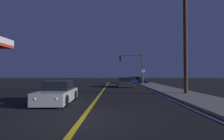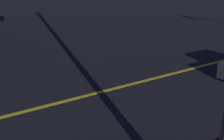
{
  "view_description": "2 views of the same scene",
  "coord_description": "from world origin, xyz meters",
  "px_view_note": "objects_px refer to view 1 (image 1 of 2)",
  "views": [
    {
      "loc": [
        1.29,
        -6.64,
        1.75
      ],
      "look_at": [
        0.89,
        18.71,
        2.39
      ],
      "focal_mm": 28.01,
      "sensor_mm": 36.0,
      "label": 1
    },
    {
      "loc": [
        9.94,
        4.18,
        4.77
      ],
      "look_at": [
        1.75,
        9.87,
        1.53
      ],
      "focal_mm": 50.33,
      "sensor_mm": 36.0,
      "label": 2
    }
  ],
  "objects_px": {
    "car_following_oncoming_navy": "(136,81)",
    "utility_pole_right": "(185,32)",
    "car_lead_oncoming_silver": "(58,93)",
    "traffic_signal_near_right": "(134,63)",
    "street_sign_corner": "(143,75)",
    "car_parked_curb_charcoal": "(124,83)"
  },
  "relations": [
    {
      "from": "car_parked_curb_charcoal",
      "to": "traffic_signal_near_right",
      "type": "relative_size",
      "value": 0.8
    },
    {
      "from": "car_lead_oncoming_silver",
      "to": "street_sign_corner",
      "type": "relative_size",
      "value": 1.66
    },
    {
      "from": "car_parked_curb_charcoal",
      "to": "car_following_oncoming_navy",
      "type": "height_order",
      "value": "same"
    },
    {
      "from": "car_following_oncoming_navy",
      "to": "traffic_signal_near_right",
      "type": "bearing_deg",
      "value": -31.62
    },
    {
      "from": "car_parked_curb_charcoal",
      "to": "utility_pole_right",
      "type": "relative_size",
      "value": 0.43
    },
    {
      "from": "car_parked_curb_charcoal",
      "to": "street_sign_corner",
      "type": "distance_m",
      "value": 5.41
    },
    {
      "from": "car_following_oncoming_navy",
      "to": "utility_pole_right",
      "type": "height_order",
      "value": "utility_pole_right"
    },
    {
      "from": "car_lead_oncoming_silver",
      "to": "traffic_signal_near_right",
      "type": "relative_size",
      "value": 0.76
    },
    {
      "from": "street_sign_corner",
      "to": "car_following_oncoming_navy",
      "type": "bearing_deg",
      "value": 100.22
    },
    {
      "from": "utility_pole_right",
      "to": "car_lead_oncoming_silver",
      "type": "bearing_deg",
      "value": -156.5
    },
    {
      "from": "utility_pole_right",
      "to": "street_sign_corner",
      "type": "bearing_deg",
      "value": 95.92
    },
    {
      "from": "utility_pole_right",
      "to": "street_sign_corner",
      "type": "relative_size",
      "value": 4.07
    },
    {
      "from": "car_parked_curb_charcoal",
      "to": "traffic_signal_near_right",
      "type": "height_order",
      "value": "traffic_signal_near_right"
    },
    {
      "from": "car_following_oncoming_navy",
      "to": "utility_pole_right",
      "type": "relative_size",
      "value": 0.42
    },
    {
      "from": "car_lead_oncoming_silver",
      "to": "utility_pole_right",
      "type": "bearing_deg",
      "value": -158.85
    },
    {
      "from": "car_following_oncoming_navy",
      "to": "car_parked_curb_charcoal",
      "type": "bearing_deg",
      "value": -21.1
    },
    {
      "from": "traffic_signal_near_right",
      "to": "street_sign_corner",
      "type": "bearing_deg",
      "value": 113.83
    },
    {
      "from": "car_following_oncoming_navy",
      "to": "street_sign_corner",
      "type": "distance_m",
      "value": 4.02
    },
    {
      "from": "car_parked_curb_charcoal",
      "to": "car_following_oncoming_navy",
      "type": "distance_m",
      "value": 8.35
    },
    {
      "from": "car_lead_oncoming_silver",
      "to": "street_sign_corner",
      "type": "height_order",
      "value": "street_sign_corner"
    },
    {
      "from": "car_parked_curb_charcoal",
      "to": "utility_pole_right",
      "type": "distance_m",
      "value": 11.54
    },
    {
      "from": "car_parked_curb_charcoal",
      "to": "car_lead_oncoming_silver",
      "type": "distance_m",
      "value": 14.4
    }
  ]
}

